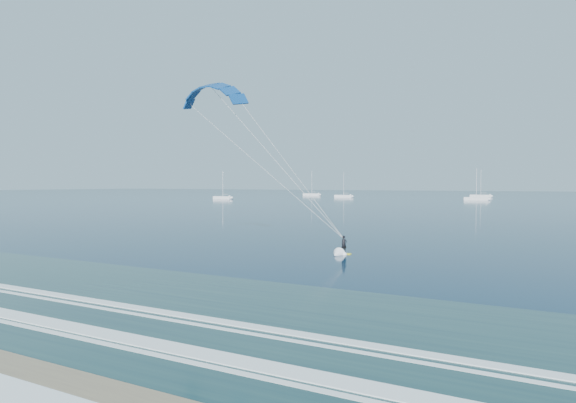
# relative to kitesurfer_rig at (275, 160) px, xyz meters

# --- Properties ---
(kitesurfer_rig) EXTENTS (16.25, 7.58, 16.79)m
(kitesurfer_rig) POSITION_rel_kitesurfer_rig_xyz_m (0.00, 0.00, 0.00)
(kitesurfer_rig) COLOR yellow
(kitesurfer_rig) RESTS_ON ground
(sailboat_0) EXTENTS (8.35, 2.40, 11.40)m
(sailboat_0) POSITION_rel_kitesurfer_rig_xyz_m (-101.20, 129.40, -7.88)
(sailboat_0) COLOR white
(sailboat_0) RESTS_ON ground
(sailboat_1) EXTENTS (8.40, 2.40, 11.58)m
(sailboat_1) POSITION_rel_kitesurfer_rig_xyz_m (-67.83, 176.48, -7.88)
(sailboat_1) COLOR white
(sailboat_1) RESTS_ON ground
(sailboat_2) EXTENTS (9.42, 2.40, 12.61)m
(sailboat_2) POSITION_rel_kitesurfer_rig_xyz_m (-13.69, 210.98, -7.87)
(sailboat_2) COLOR white
(sailboat_2) RESTS_ON ground
(sailboat_3) EXTENTS (8.75, 2.40, 12.13)m
(sailboat_3) POSITION_rel_kitesurfer_rig_xyz_m (-8.35, 164.64, -7.87)
(sailboat_3) COLOR white
(sailboat_3) RESTS_ON ground
(sailboat_7) EXTENTS (9.37, 2.40, 12.75)m
(sailboat_7) POSITION_rel_kitesurfer_rig_xyz_m (-95.57, 199.53, -7.87)
(sailboat_7) COLOR white
(sailboat_7) RESTS_ON ground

